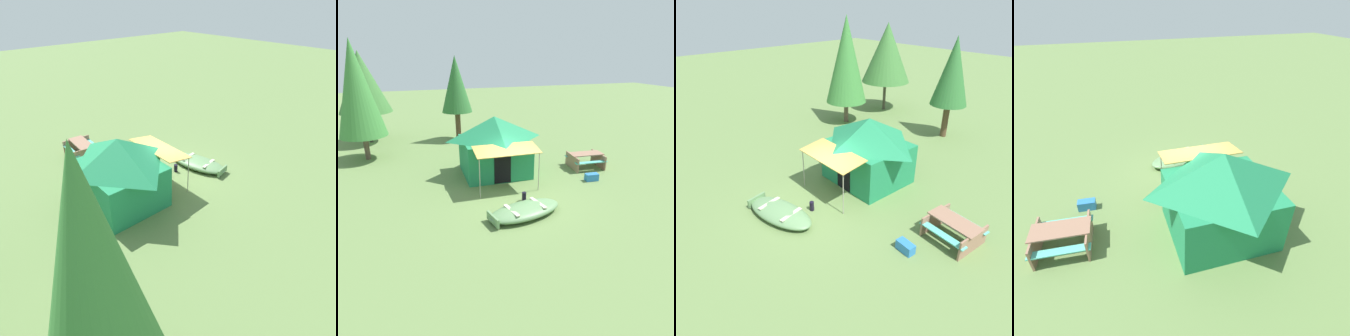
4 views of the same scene
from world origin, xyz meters
TOP-DOWN VIEW (x-y plane):
  - ground_plane at (0.00, 0.00)m, footprint 80.00×80.00m
  - beached_rowboat at (-0.33, -1.53)m, footprint 3.00×1.76m
  - canvas_cabin_tent at (-0.16, 2.76)m, footprint 3.32×4.05m
  - picnic_table at (4.44, 2.05)m, footprint 1.77×1.57m
  - cooler_box at (3.77, 0.46)m, footprint 0.61×0.36m
  - fuel_can at (0.09, -0.43)m, footprint 0.22×0.22m
  - pine_tree_back_left at (-6.19, 6.97)m, footprint 2.45×2.45m
  - pine_tree_back_right at (-0.71, 9.49)m, footprint 1.96×1.96m
  - pine_tree_far_center at (-6.31, 10.66)m, footprint 3.20×3.20m

SIDE VIEW (x-z plane):
  - ground_plane at x=0.00m, z-range 0.00..0.00m
  - cooler_box at x=3.77m, z-range 0.00..0.33m
  - fuel_can at x=0.09m, z-range 0.00..0.36m
  - beached_rowboat at x=-0.33m, z-range 0.01..0.42m
  - picnic_table at x=4.44m, z-range 0.09..0.84m
  - canvas_cabin_tent at x=-0.16m, z-range 0.05..2.83m
  - pine_tree_back_right at x=-0.71m, z-range 0.88..6.26m
  - pine_tree_back_left at x=-6.19m, z-range 0.65..6.86m
  - pine_tree_far_center at x=-6.31m, z-range 0.97..6.62m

